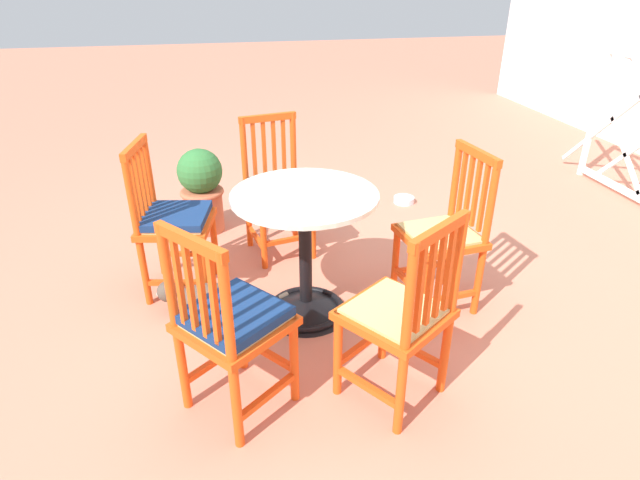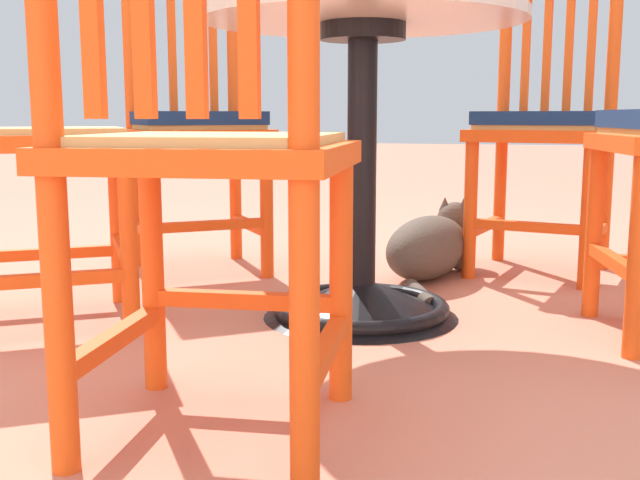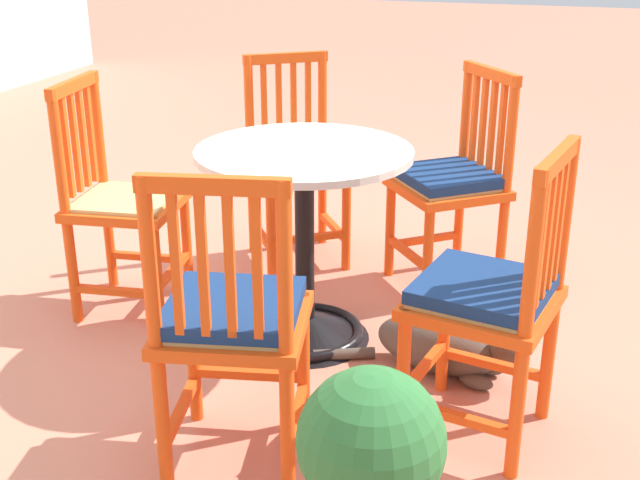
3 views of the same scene
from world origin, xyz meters
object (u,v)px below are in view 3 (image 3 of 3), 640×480
at_px(cafe_table, 305,267).
at_px(tabby_cat, 447,348).
at_px(orange_chair_at_corner, 490,300).
at_px(orange_chair_near_fence, 296,167).
at_px(orange_chair_tucked_in, 120,204).
at_px(orange_chair_by_planter, 452,184).
at_px(orange_chair_facing_out, 232,323).

height_order(cafe_table, tabby_cat, cafe_table).
bearing_deg(orange_chair_at_corner, orange_chair_near_fence, 40.74).
bearing_deg(tabby_cat, orange_chair_tucked_in, 83.55).
bearing_deg(orange_chair_by_planter, orange_chair_near_fence, 83.39).
distance_m(orange_chair_by_planter, orange_chair_tucked_in, 1.34).
bearing_deg(orange_chair_facing_out, orange_chair_by_planter, -15.44).
relative_size(orange_chair_tucked_in, orange_chair_facing_out, 1.00).
relative_size(orange_chair_by_planter, orange_chair_near_fence, 1.00).
bearing_deg(orange_chair_facing_out, orange_chair_near_fence, 12.10).
height_order(cafe_table, orange_chair_near_fence, orange_chair_near_fence).
relative_size(orange_chair_near_fence, tabby_cat, 1.22).
bearing_deg(cafe_table, orange_chair_by_planter, -33.93).
bearing_deg(orange_chair_at_corner, orange_chair_facing_out, 117.97).
xyz_separation_m(cafe_table, orange_chair_at_corner, (-0.41, -0.70, 0.16)).
bearing_deg(orange_chair_at_corner, orange_chair_tucked_in, 72.44).
distance_m(cafe_table, orange_chair_at_corner, 0.83).
distance_m(orange_chair_near_fence, orange_chair_facing_out, 1.52).
height_order(orange_chair_at_corner, orange_chair_near_fence, same).
height_order(cafe_table, orange_chair_at_corner, orange_chair_at_corner).
height_order(cafe_table, orange_chair_by_planter, orange_chair_by_planter).
height_order(orange_chair_at_corner, tabby_cat, orange_chair_at_corner).
bearing_deg(orange_chair_by_planter, tabby_cat, -171.05).
xyz_separation_m(orange_chair_at_corner, tabby_cat, (0.32, 0.16, -0.35)).
xyz_separation_m(orange_chair_at_corner, orange_chair_by_planter, (1.05, 0.27, 0.00)).
xyz_separation_m(orange_chair_by_planter, orange_chair_facing_out, (-1.40, 0.39, 0.00)).
height_order(orange_chair_by_planter, orange_chair_tucked_in, same).
distance_m(cafe_table, tabby_cat, 0.59).
bearing_deg(orange_chair_tucked_in, cafe_table, -93.77).
relative_size(orange_chair_at_corner, tabby_cat, 1.22).
xyz_separation_m(orange_chair_by_planter, orange_chair_tucked_in, (-0.59, 1.20, -0.01)).
bearing_deg(orange_chair_by_planter, cafe_table, 146.07).
height_order(orange_chair_at_corner, orange_chair_by_planter, same).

